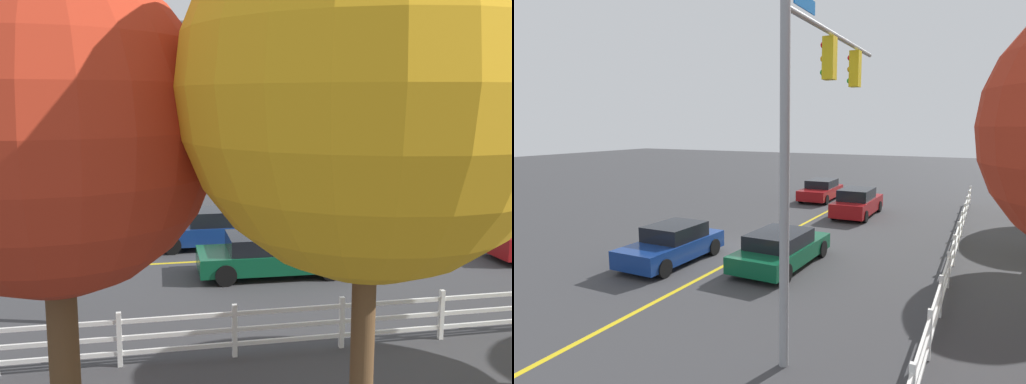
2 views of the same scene
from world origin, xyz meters
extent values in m
plane|color=#38383A|center=(0.00, 0.00, 0.00)|extent=(120.00, 120.00, 0.00)
cube|color=gold|center=(-4.00, 0.00, 0.00)|extent=(28.00, 0.16, 0.01)
cylinder|color=gray|center=(6.85, 4.69, 3.74)|extent=(0.20, 0.20, 7.49)
cylinder|color=gray|center=(3.65, 4.69, 7.19)|extent=(6.40, 0.12, 0.12)
cube|color=#0C59B2|center=(5.95, 4.71, 7.47)|extent=(1.10, 0.03, 0.28)
cube|color=gold|center=(4.30, 4.69, 6.59)|extent=(0.32, 0.28, 1.00)
sphere|color=red|center=(4.30, 4.54, 6.91)|extent=(0.17, 0.17, 0.17)
sphere|color=orange|center=(4.30, 4.54, 6.59)|extent=(0.17, 0.17, 0.17)
sphere|color=#148C19|center=(4.30, 4.54, 6.27)|extent=(0.17, 0.17, 0.17)
cube|color=gold|center=(2.07, 4.69, 6.59)|extent=(0.32, 0.28, 1.00)
sphere|color=red|center=(2.07, 4.54, 6.91)|extent=(0.17, 0.17, 0.17)
sphere|color=orange|center=(2.07, 4.54, 6.59)|extent=(0.17, 0.17, 0.17)
sphere|color=#148C19|center=(2.07, 4.54, 6.27)|extent=(0.17, 0.17, 0.17)
cube|color=maroon|center=(-9.05, 1.88, 0.59)|extent=(4.75, 1.82, 0.73)
cube|color=black|center=(-8.81, 1.88, 1.25)|extent=(2.29, 1.63, 0.60)
cylinder|color=black|center=(-10.66, 1.04, 0.32)|extent=(0.64, 0.22, 0.64)
cylinder|color=black|center=(-10.66, 2.73, 0.32)|extent=(0.64, 0.22, 0.64)
cylinder|color=black|center=(-7.43, 1.04, 0.32)|extent=(0.64, 0.22, 0.64)
cylinder|color=black|center=(-7.43, 2.73, 0.32)|extent=(0.64, 0.22, 0.64)
cube|color=#0C4C2D|center=(0.82, 1.83, 0.50)|extent=(4.71, 2.05, 0.57)
cube|color=black|center=(1.05, 1.83, 1.04)|extent=(2.38, 1.80, 0.50)
cylinder|color=black|center=(-0.79, 0.97, 0.32)|extent=(0.65, 0.24, 0.64)
cylinder|color=black|center=(-0.75, 2.78, 0.32)|extent=(0.65, 0.24, 0.64)
cylinder|color=black|center=(2.38, 0.89, 0.32)|extent=(0.65, 0.24, 0.64)
cylinder|color=black|center=(2.42, 2.70, 0.32)|extent=(0.65, 0.24, 0.64)
cube|color=maroon|center=(-12.93, -1.70, 0.54)|extent=(4.51, 1.97, 0.64)
cube|color=black|center=(-13.15, -1.71, 1.13)|extent=(2.34, 1.73, 0.52)
cylinder|color=black|center=(-11.43, -0.80, 0.32)|extent=(0.65, 0.24, 0.64)
cylinder|color=black|center=(-11.39, -2.53, 0.32)|extent=(0.65, 0.24, 0.64)
cylinder|color=black|center=(-14.46, -0.88, 0.32)|extent=(0.65, 0.24, 0.64)
cylinder|color=black|center=(-14.42, -2.61, 0.32)|extent=(0.65, 0.24, 0.64)
cube|color=navy|center=(2.32, -1.94, 0.54)|extent=(4.27, 1.83, 0.63)
cube|color=black|center=(2.11, -1.94, 1.12)|extent=(2.04, 1.64, 0.54)
cylinder|color=black|center=(3.78, -1.10, 0.32)|extent=(0.64, 0.22, 0.64)
cylinder|color=black|center=(3.77, -2.80, 0.32)|extent=(0.64, 0.22, 0.64)
cylinder|color=black|center=(0.88, -1.09, 0.32)|extent=(0.64, 0.22, 0.64)
cylinder|color=black|center=(0.87, -2.78, 0.32)|extent=(0.64, 0.22, 0.64)
cube|color=white|center=(-16.00, 7.38, 0.57)|extent=(0.10, 0.10, 1.15)
cube|color=white|center=(-13.64, 7.38, 0.57)|extent=(0.10, 0.10, 1.15)
cube|color=white|center=(-11.27, 7.38, 0.57)|extent=(0.10, 0.10, 1.15)
cube|color=white|center=(-8.91, 7.38, 0.57)|extent=(0.10, 0.10, 1.15)
cube|color=white|center=(-6.55, 7.38, 0.57)|extent=(0.10, 0.10, 1.15)
cube|color=white|center=(-4.18, 7.38, 0.57)|extent=(0.10, 0.10, 1.15)
cube|color=white|center=(-1.82, 7.38, 0.57)|extent=(0.10, 0.10, 1.15)
cube|color=white|center=(0.55, 7.38, 0.57)|extent=(0.10, 0.10, 1.15)
cube|color=white|center=(2.91, 7.38, 0.57)|extent=(0.10, 0.10, 1.15)
cube|color=white|center=(5.27, 7.38, 0.57)|extent=(0.10, 0.10, 1.15)
cube|color=white|center=(-3.00, 7.38, 0.95)|extent=(26.00, 0.06, 0.09)
cube|color=white|center=(-3.00, 7.38, 0.60)|extent=(26.00, 0.06, 0.09)
cube|color=white|center=(-3.00, 7.38, 0.28)|extent=(26.00, 0.06, 0.09)
camera|label=1|loc=(4.71, 18.80, 5.39)|focal=40.67mm
camera|label=2|loc=(14.61, 8.25, 4.99)|focal=30.63mm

